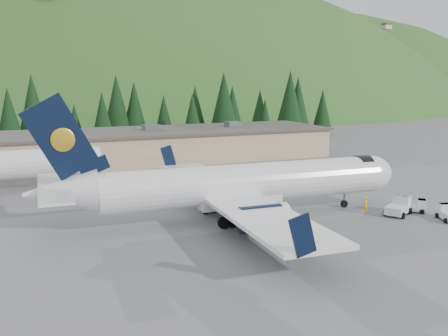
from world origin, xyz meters
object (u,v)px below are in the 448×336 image
airliner (237,185)px  baggage_tug_a (399,206)px  baggage_tug_c (448,213)px  terminal_building (122,147)px  baggage_tug_b (415,206)px  ramp_worker (365,205)px

airliner → baggage_tug_a: (15.91, -4.87, -2.52)m
baggage_tug_c → terminal_building: (-22.77, 46.32, 1.96)m
baggage_tug_b → baggage_tug_c: 3.58m
baggage_tug_c → baggage_tug_a: bearing=61.1°
baggage_tug_c → terminal_building: 51.65m
baggage_tug_b → terminal_building: size_ratio=0.04×
airliner → baggage_tug_a: airliner is taller
airliner → baggage_tug_c: (18.86, -8.36, -2.67)m
airliner → ramp_worker: bearing=-11.7°
baggage_tug_a → baggage_tug_c: size_ratio=1.23×
baggage_tug_c → ramp_worker: 7.79m
baggage_tug_a → terminal_building: 47.22m
baggage_tug_a → baggage_tug_b: baggage_tug_a is taller
airliner → ramp_worker: airliner is taller
baggage_tug_b → terminal_building: terminal_building is taller
baggage_tug_b → airliner: bearing=-157.1°
baggage_tug_a → baggage_tug_c: (2.95, -3.50, -0.15)m
ramp_worker → terminal_building: bearing=-110.3°
baggage_tug_a → baggage_tug_c: baggage_tug_a is taller
baggage_tug_c → ramp_worker: bearing=69.4°
baggage_tug_c → terminal_building: bearing=47.1°
ramp_worker → baggage_tug_c: bearing=95.8°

